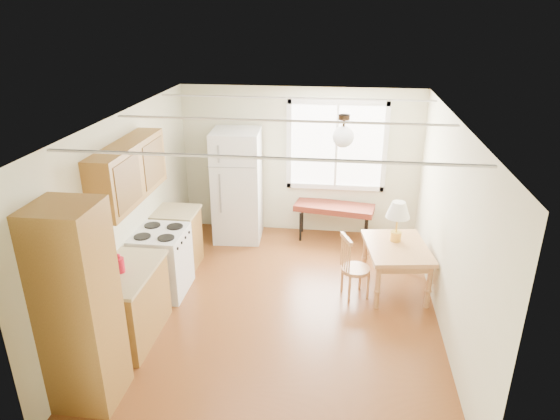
% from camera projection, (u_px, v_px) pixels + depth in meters
% --- Properties ---
extents(room_shell, '(4.60, 5.60, 2.62)m').
position_uv_depth(room_shell, '(282.00, 220.00, 6.13)').
color(room_shell, '#522811').
rests_on(room_shell, ground).
extents(kitchen_run, '(0.65, 3.40, 2.20)m').
position_uv_depth(kitchen_run, '(132.00, 266.00, 5.90)').
color(kitchen_run, brown).
rests_on(kitchen_run, ground).
extents(window_unit, '(1.64, 0.05, 1.51)m').
position_uv_depth(window_unit, '(337.00, 146.00, 8.21)').
color(window_unit, white).
rests_on(window_unit, room_shell).
extents(pendant_light, '(0.26, 0.26, 0.40)m').
position_uv_depth(pendant_light, '(343.00, 136.00, 6.03)').
color(pendant_light, '#2F2014').
rests_on(pendant_light, room_shell).
extents(refrigerator, '(0.81, 0.82, 1.86)m').
position_uv_depth(refrigerator, '(237.00, 186.00, 8.26)').
color(refrigerator, silver).
rests_on(refrigerator, ground).
extents(bench, '(1.37, 0.69, 0.60)m').
position_uv_depth(bench, '(334.00, 208.00, 8.36)').
color(bench, '#5D2016').
rests_on(bench, ground).
extents(dining_table, '(0.96, 1.18, 0.67)m').
position_uv_depth(dining_table, '(396.00, 253.00, 6.80)').
color(dining_table, '#A56E3F').
rests_on(dining_table, ground).
extents(chair, '(0.44, 0.43, 0.89)m').
position_uv_depth(chair, '(350.00, 263.00, 6.66)').
color(chair, '#A56E3F').
rests_on(chair, ground).
extents(table_lamp, '(0.33, 0.33, 0.57)m').
position_uv_depth(table_lamp, '(398.00, 213.00, 6.76)').
color(table_lamp, gold).
rests_on(table_lamp, dining_table).
extents(coffee_maker, '(0.18, 0.22, 0.32)m').
position_uv_depth(coffee_maker, '(103.00, 282.00, 5.21)').
color(coffee_maker, black).
rests_on(coffee_maker, kitchen_run).
extents(kettle, '(0.12, 0.12, 0.23)m').
position_uv_depth(kettle, '(119.00, 264.00, 5.61)').
color(kettle, red).
rests_on(kettle, kitchen_run).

